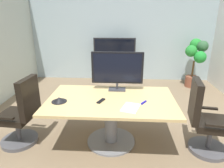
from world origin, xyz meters
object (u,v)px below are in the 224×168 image
object	(u,v)px
tv_monitor	(117,69)
conference_phone	(59,100)
conference_table	(111,111)
office_chair_left	(21,117)
office_chair_right	(205,123)
wall_display_unit	(114,68)
potted_plant	(195,56)
remote_control	(101,101)

from	to	relation	value
tv_monitor	conference_phone	size ratio (longest dim) A/B	3.82
conference_table	conference_phone	bearing A→B (deg)	-169.23
office_chair_left	office_chair_right	bearing A→B (deg)	94.71
office_chair_right	conference_phone	world-z (taller)	office_chair_right
office_chair_right	conference_table	bearing A→B (deg)	94.51
tv_monitor	wall_display_unit	bearing A→B (deg)	93.74
tv_monitor	potted_plant	distance (m)	3.10
office_chair_left	potted_plant	world-z (taller)	potted_plant
potted_plant	office_chair_left	bearing A→B (deg)	-140.97
conference_table	potted_plant	bearing A→B (deg)	52.16
tv_monitor	potted_plant	world-z (taller)	tv_monitor
conference_table	wall_display_unit	distance (m)	3.01
office_chair_left	tv_monitor	xyz separation A→B (m)	(1.45, 0.50, 0.65)
office_chair_left	conference_phone	world-z (taller)	office_chair_left
tv_monitor	remote_control	world-z (taller)	tv_monitor
office_chair_left	potted_plant	bearing A→B (deg)	133.98
conference_table	potted_plant	distance (m)	3.47
potted_plant	remote_control	bearing A→B (deg)	-128.65
tv_monitor	conference_phone	world-z (taller)	tv_monitor
office_chair_left	wall_display_unit	size ratio (longest dim) A/B	0.83
office_chair_left	wall_display_unit	xyz separation A→B (m)	(1.28, 3.11, -0.01)
office_chair_left	wall_display_unit	bearing A→B (deg)	162.61
potted_plant	tv_monitor	bearing A→B (deg)	-131.24
conference_table	tv_monitor	distance (m)	0.69
office_chair_left	wall_display_unit	distance (m)	3.37
office_chair_right	conference_phone	distance (m)	2.14
office_chair_left	conference_phone	distance (m)	0.71
office_chair_right	tv_monitor	distance (m)	1.54
potted_plant	conference_phone	xyz separation A→B (m)	(-2.86, -2.87, -0.08)
conference_table	office_chair_left	xyz separation A→B (m)	(-1.37, -0.10, -0.10)
remote_control	office_chair_left	bearing A→B (deg)	-155.44
office_chair_right	wall_display_unit	distance (m)	3.45
wall_display_unit	remote_control	size ratio (longest dim) A/B	7.71
tv_monitor	conference_phone	distance (m)	1.04
tv_monitor	remote_control	xyz separation A→B (m)	(-0.22, -0.50, -0.35)
tv_monitor	office_chair_left	bearing A→B (deg)	-160.90
potted_plant	conference_phone	size ratio (longest dim) A/B	5.99
office_chair_left	remote_control	distance (m)	1.27
wall_display_unit	remote_control	distance (m)	3.12
remote_control	wall_display_unit	bearing A→B (deg)	113.40
office_chair_left	tv_monitor	size ratio (longest dim) A/B	1.30
conference_phone	tv_monitor	bearing A→B (deg)	33.37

